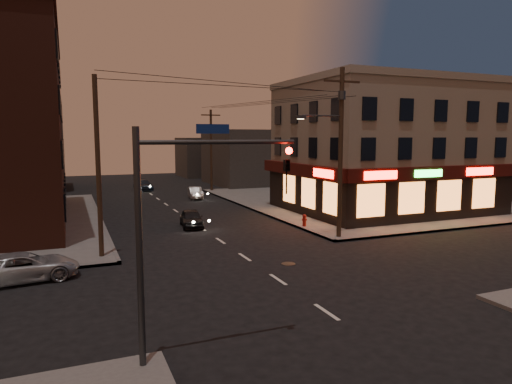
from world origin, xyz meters
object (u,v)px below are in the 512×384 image
sedan_near (191,218)px  sedan_mid (195,193)px  sedan_far (143,185)px  fire_hydrant (304,220)px  suv_cross (24,267)px

sedan_near → sedan_mid: (4.02, 13.99, -0.02)m
sedan_far → sedan_near: bearing=-93.6°
fire_hydrant → sedan_far: bearing=103.9°
sedan_mid → suv_cross: bearing=-112.9°
sedan_near → sedan_far: size_ratio=0.84×
sedan_far → suv_cross: bearing=-110.0°
sedan_far → sedan_mid: bearing=-71.0°
suv_cross → sedan_mid: 26.58m
suv_cross → sedan_far: 33.57m
suv_cross → fire_hydrant: (16.51, 5.40, -0.02)m
sedan_far → fire_hydrant: sedan_far is taller
suv_cross → sedan_near: suv_cross is taller
sedan_mid → fire_hydrant: size_ratio=4.34×
suv_cross → sedan_far: suv_cross is taller
sedan_mid → fire_hydrant: sedan_mid is taller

